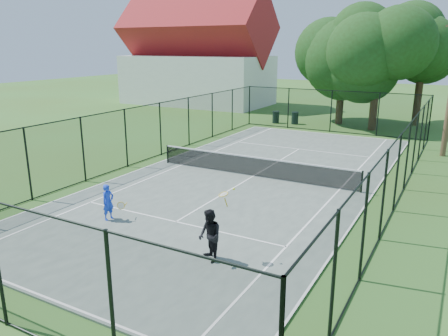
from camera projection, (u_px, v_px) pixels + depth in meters
The scene contains 12 objects.
ground at pixel (254, 177), 20.74m from camera, with size 120.00×120.00×0.00m, color #3D5B1F.
tennis_court at pixel (254, 177), 20.73m from camera, with size 11.00×24.00×0.06m, color #4D5B54.
tennis_net at pixel (254, 165), 20.59m from camera, with size 10.08×0.08×0.95m.
fence at pixel (254, 146), 20.34m from camera, with size 13.10×26.10×3.00m.
tree_near_left at pixel (344, 48), 33.46m from camera, with size 7.30×7.30×9.53m.
tree_near_mid at pixel (378, 61), 31.04m from camera, with size 6.21×6.21×8.13m.
tree_near_right at pixel (423, 55), 32.88m from camera, with size 6.08×6.08×8.39m.
building at pixel (197, 57), 45.86m from camera, with size 15.30×8.15×11.87m.
trash_bin_left at pixel (276, 117), 35.15m from camera, with size 0.58×0.58×0.96m.
trash_bin_right at pixel (295, 118), 34.70m from camera, with size 0.58×0.58×0.97m.
player_blue at pixel (108, 202), 15.40m from camera, with size 0.77×0.51×1.30m.
player_black at pixel (210, 236), 12.38m from camera, with size 0.98×1.05×2.12m.
Camera 1 is at (8.36, -18.06, 6.03)m, focal length 35.00 mm.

